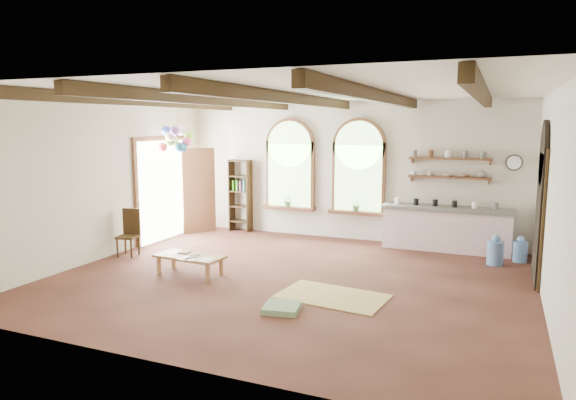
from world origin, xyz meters
The scene contains 27 objects.
floor centered at (0.00, 0.00, 0.00)m, with size 8.00×8.00×0.00m, color brown.
ceiling_beams centered at (0.00, 0.00, 3.10)m, with size 6.20×6.80×0.18m, color #342210, non-canonical shape.
window_left centered at (-1.40, 3.43, 1.63)m, with size 1.30×0.28×2.20m.
window_right centered at (0.30, 3.43, 1.63)m, with size 1.30×0.28×2.20m.
left_doorway centered at (-3.95, 1.80, 1.15)m, with size 0.10×1.90×2.50m, color brown.
right_doorway centered at (3.95, 1.50, 1.10)m, with size 0.10×1.30×2.40m, color black.
kitchen_counter centered at (2.30, 3.20, 0.48)m, with size 2.68×0.62×0.94m.
wall_shelf_lower centered at (2.30, 3.38, 1.55)m, with size 1.70×0.24×0.04m, color brown.
wall_shelf_upper centered at (2.30, 3.38, 1.95)m, with size 1.70×0.24×0.04m, color brown.
wall_clock centered at (3.55, 3.45, 1.90)m, with size 0.32×0.32×0.04m, color black.
bookshelf centered at (-2.70, 3.32, 0.90)m, with size 0.53×0.32×1.80m.
coffee_table centered at (-1.75, -0.43, 0.31)m, with size 1.29×0.67×0.36m.
side_chair centered at (-3.65, 0.22, 0.28)m, with size 0.44×0.44×0.96m.
floor_mat centered at (0.99, -0.60, 0.01)m, with size 1.65×1.02×0.02m, color tan.
floor_cushion centered at (0.49, -1.46, 0.04)m, with size 0.51×0.51×0.09m, color #6F8E62.
water_jug_a centered at (3.75, 2.79, 0.22)m, with size 0.27×0.27×0.52m.
water_jug_b centered at (3.30, 2.37, 0.26)m, with size 0.31×0.31×0.59m.
balloon_cluster centered at (-3.41, 1.64, 2.34)m, with size 0.67×0.71×1.14m.
table_book centered at (-2.02, -0.31, 0.37)m, with size 0.18×0.26×0.02m, color olive.
tablet centered at (-1.62, -0.48, 0.36)m, with size 0.17×0.25×0.01m, color black.
potted_plant_left centered at (-1.40, 3.32, 0.85)m, with size 0.27×0.23×0.30m, color #598C4C.
potted_plant_right centered at (0.30, 3.32, 0.85)m, with size 0.27×0.23×0.30m, color #598C4C.
shelf_cup_a centered at (1.55, 3.38, 1.62)m, with size 0.12×0.10×0.10m, color white.
shelf_cup_b centered at (1.90, 3.38, 1.62)m, with size 0.10×0.10×0.09m, color beige.
shelf_bowl_a centered at (2.25, 3.38, 1.60)m, with size 0.22×0.22×0.05m, color beige.
shelf_bowl_b centered at (2.60, 3.38, 1.60)m, with size 0.20×0.20×0.06m, color #8C664C.
shelf_vase centered at (2.95, 3.38, 1.67)m, with size 0.18×0.18×0.19m, color slate.
Camera 1 is at (3.31, -7.99, 2.68)m, focal length 32.00 mm.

